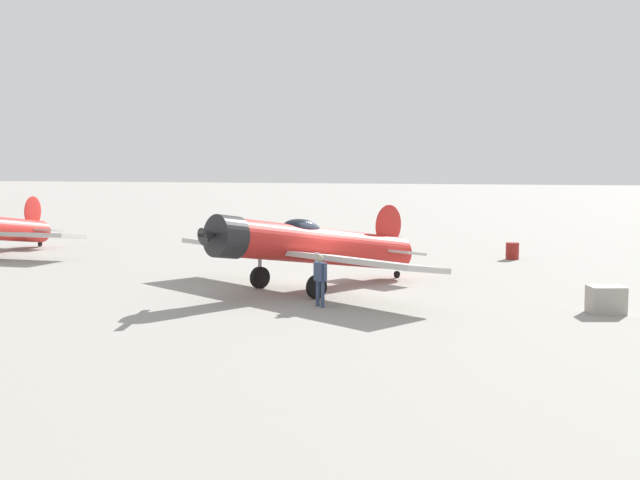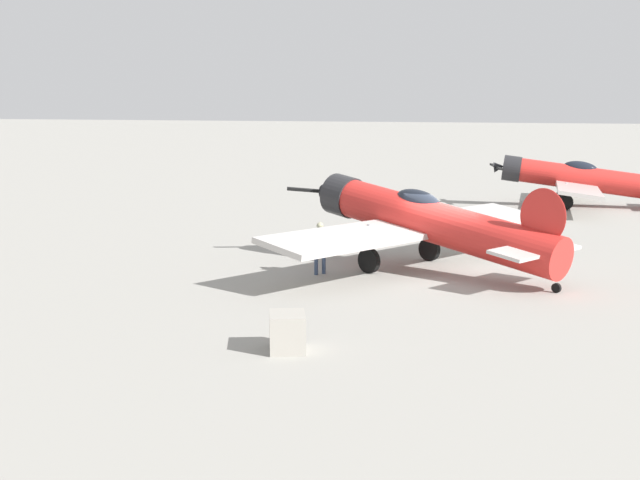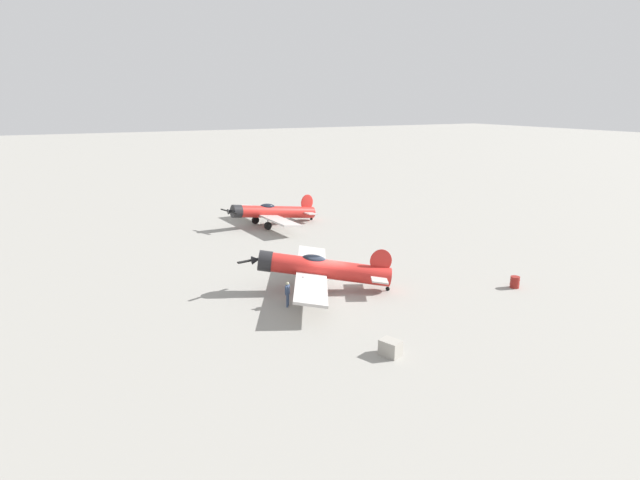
{
  "view_description": "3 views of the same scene",
  "coord_description": "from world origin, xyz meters",
  "px_view_note": "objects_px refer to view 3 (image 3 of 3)",
  "views": [
    {
      "loc": [
        26.43,
        10.05,
        4.39
      ],
      "look_at": [
        0.0,
        -0.0,
        1.8
      ],
      "focal_mm": 43.56,
      "sensor_mm": 36.0,
      "label": 1
    },
    {
      "loc": [
        -5.04,
        27.84,
        5.45
      ],
      "look_at": [
        3.54,
        1.35,
        1.1
      ],
      "focal_mm": 50.14,
      "sensor_mm": 36.0,
      "label": 2
    },
    {
      "loc": [
        16.12,
        30.32,
        12.78
      ],
      "look_at": [
        -3.1,
        -7.05,
        1.6
      ],
      "focal_mm": 29.61,
      "sensor_mm": 36.0,
      "label": 3
    }
  ],
  "objects_px": {
    "equipment_crate": "(390,348)",
    "ground_crew_mechanic": "(288,291)",
    "airplane_mid_apron": "(271,212)",
    "fuel_drum": "(515,282)",
    "airplane_foreground": "(319,269)"
  },
  "relations": [
    {
      "from": "equipment_crate",
      "to": "ground_crew_mechanic",
      "type": "bearing_deg",
      "value": -76.75
    },
    {
      "from": "airplane_mid_apron",
      "to": "equipment_crate",
      "type": "height_order",
      "value": "airplane_mid_apron"
    },
    {
      "from": "equipment_crate",
      "to": "fuel_drum",
      "type": "distance_m",
      "value": 14.3
    },
    {
      "from": "airplane_mid_apron",
      "to": "fuel_drum",
      "type": "distance_m",
      "value": 26.79
    },
    {
      "from": "airplane_mid_apron",
      "to": "fuel_drum",
      "type": "xyz_separation_m",
      "value": [
        -8.04,
        25.53,
        -1.01
      ]
    },
    {
      "from": "airplane_foreground",
      "to": "ground_crew_mechanic",
      "type": "bearing_deg",
      "value": 54.17
    },
    {
      "from": "ground_crew_mechanic",
      "to": "fuel_drum",
      "type": "height_order",
      "value": "ground_crew_mechanic"
    },
    {
      "from": "airplane_foreground",
      "to": "airplane_mid_apron",
      "type": "height_order",
      "value": "airplane_foreground"
    },
    {
      "from": "airplane_foreground",
      "to": "airplane_mid_apron",
      "type": "xyz_separation_m",
      "value": [
        -4.49,
        -19.83,
        -0.19
      ]
    },
    {
      "from": "airplane_foreground",
      "to": "ground_crew_mechanic",
      "type": "xyz_separation_m",
      "value": [
        3.08,
        1.59,
        -0.6
      ]
    },
    {
      "from": "ground_crew_mechanic",
      "to": "fuel_drum",
      "type": "bearing_deg",
      "value": 22.18
    },
    {
      "from": "airplane_mid_apron",
      "to": "ground_crew_mechanic",
      "type": "bearing_deg",
      "value": 66.23
    },
    {
      "from": "airplane_foreground",
      "to": "fuel_drum",
      "type": "height_order",
      "value": "airplane_foreground"
    },
    {
      "from": "equipment_crate",
      "to": "airplane_foreground",
      "type": "bearing_deg",
      "value": -95.98
    },
    {
      "from": "ground_crew_mechanic",
      "to": "equipment_crate",
      "type": "xyz_separation_m",
      "value": [
        -2.01,
        8.55,
        -0.59
      ]
    }
  ]
}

